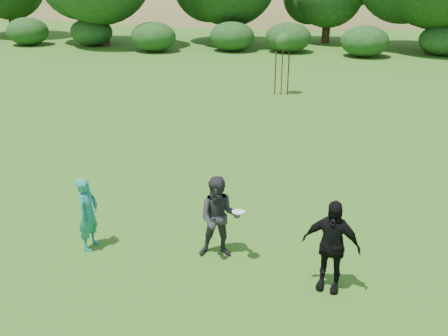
# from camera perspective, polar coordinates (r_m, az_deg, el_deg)

# --- Properties ---
(ground) EXTENTS (120.00, 120.00, 0.00)m
(ground) POSITION_cam_1_polar(r_m,az_deg,el_deg) (10.45, -2.84, -11.95)
(ground) COLOR #19470C
(ground) RESTS_ON ground
(player_teal) EXTENTS (0.46, 0.65, 1.67)m
(player_teal) POSITION_cam_1_polar(r_m,az_deg,el_deg) (11.28, -15.28, -5.07)
(player_teal) COLOR #1C7E6E
(player_teal) RESTS_ON ground
(player_grey) EXTENTS (0.97, 0.80, 1.84)m
(player_grey) POSITION_cam_1_polar(r_m,az_deg,el_deg) (10.55, -0.56, -5.71)
(player_grey) COLOR #272729
(player_grey) RESTS_ON ground
(player_black) EXTENTS (1.19, 0.70, 1.89)m
(player_black) POSITION_cam_1_polar(r_m,az_deg,el_deg) (9.75, 12.12, -8.66)
(player_black) COLOR black
(player_black) RESTS_ON ground
(frisbee) EXTENTS (0.27, 0.27, 0.06)m
(frisbee) POSITION_cam_1_polar(r_m,az_deg,el_deg) (10.23, 1.67, -5.03)
(frisbee) COLOR white
(frisbee) RESTS_ON ground
(sapling) EXTENTS (0.70, 0.70, 2.85)m
(sapling) POSITION_cam_1_polar(r_m,az_deg,el_deg) (23.47, 6.78, 14.06)
(sapling) COLOR #372015
(sapling) RESTS_ON ground
(hillside) EXTENTS (150.00, 72.00, 52.00)m
(hillside) POSITION_cam_1_polar(r_m,az_deg,el_deg) (78.91, 7.77, 9.57)
(hillside) COLOR olive
(hillside) RESTS_ON ground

